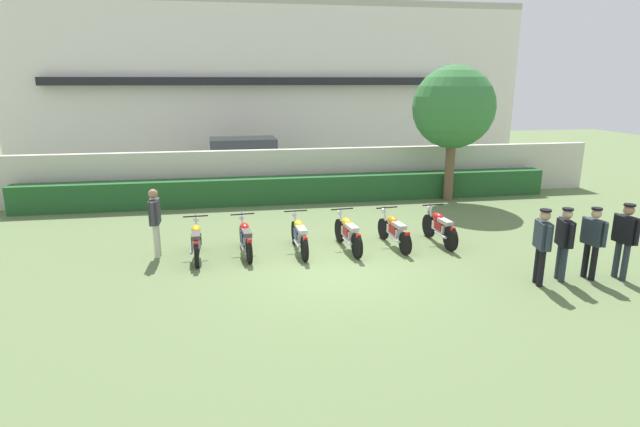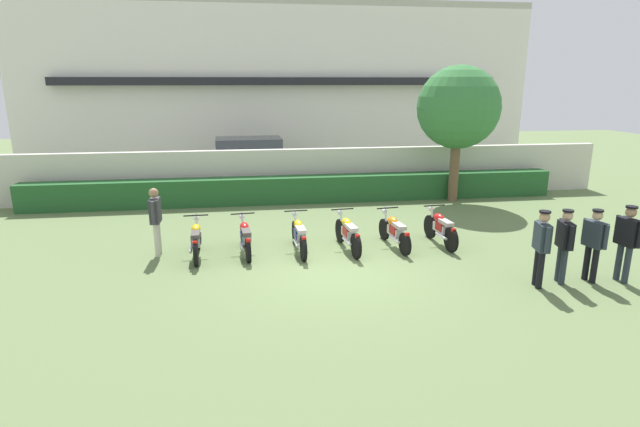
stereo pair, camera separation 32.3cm
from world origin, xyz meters
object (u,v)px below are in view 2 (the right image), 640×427
Objects in this scene: motorcycle_in_row_0 at (196,240)px; motorcycle_in_row_1 at (245,237)px; motorcycle_in_row_4 at (394,231)px; officer_0 at (542,243)px; officer_2 at (594,240)px; officer_3 at (627,237)px; tree_near_inspector at (458,108)px; motorcycle_in_row_5 at (441,228)px; parked_car at (253,160)px; inspector_person at (156,216)px; officer_1 at (564,240)px; motorcycle_in_row_3 at (348,233)px; motorcycle_in_row_2 at (299,235)px.

motorcycle_in_row_0 is 1.18m from motorcycle_in_row_1.
motorcycle_in_row_4 is 3.74m from officer_0.
officer_3 is (0.66, -0.12, 0.06)m from officer_2.
motorcycle_in_row_0 reaches higher than motorcycle_in_row_4.
tree_near_inspector is 2.97× the size of officer_2.
motorcycle_in_row_5 is (5.08, -0.01, 0.02)m from motorcycle_in_row_1.
motorcycle_in_row_5 is at bearing -51.73° from officer_3.
parked_car is 2.69× the size of inspector_person.
officer_1 is at bearing -112.13° from motorcycle_in_row_0.
motorcycle_in_row_5 is 7.24m from inspector_person.
tree_near_inspector reaches higher than motorcycle_in_row_5.
motorcycle_in_row_4 is 1.20× the size of officer_2.
officer_0 is at bearing -21.40° from inspector_person.
officer_3 is (7.99, -2.99, 0.55)m from motorcycle_in_row_1.
parked_car is 0.96× the size of tree_near_inspector.
inspector_person is at bearing 68.76° from motorcycle_in_row_0.
motorcycle_in_row_3 reaches higher than motorcycle_in_row_0.
motorcycle_in_row_2 is 1.06× the size of motorcycle_in_row_5.
officer_3 is (7.62, -12.22, 0.05)m from parked_car.
motorcycle_in_row_1 is 1.08× the size of officer_3.
officer_0 is (7.23, -2.89, 0.51)m from motorcycle_in_row_0.
motorcycle_in_row_2 is at bearing -19.57° from officer_0.
officer_3 is (9.17, -2.89, 0.54)m from motorcycle_in_row_0.
parked_car reaches higher than officer_2.
officer_0 is at bearing -166.62° from motorcycle_in_row_5.
tree_near_inspector is at bearing 25.29° from inspector_person.
tree_near_inspector is 7.97m from officer_2.
motorcycle_in_row_4 is 1.13× the size of inspector_person.
motorcycle_in_row_5 is at bearing -48.11° from officer_1.
inspector_person is at bearing -28.54° from officer_2.
motorcycle_in_row_3 is at bearing -78.69° from parked_car.
motorcycle_in_row_2 is 7.30m from officer_3.
motorcycle_in_row_4 is (3.82, -0.03, 0.00)m from motorcycle_in_row_1.
motorcycle_in_row_5 is 1.12× the size of officer_0.
officer_2 reaches higher than motorcycle_in_row_0.
inspector_person is at bearing -154.71° from tree_near_inspector.
parked_car reaches higher than motorcycle_in_row_3.
motorcycle_in_row_1 is 0.92× the size of motorcycle_in_row_3.
motorcycle_in_row_3 is at bearing 86.74° from motorcycle_in_row_5.
motorcycle_in_row_3 is (-4.84, -4.82, -2.83)m from tree_near_inspector.
officer_2 is 0.68m from officer_3.
officer_0 is 0.62m from officer_1.
officer_3 reaches higher than motorcycle_in_row_2.
motorcycle_in_row_0 is 8.96m from officer_2.
motorcycle_in_row_4 is at bearing -92.00° from motorcycle_in_row_0.
motorcycle_in_row_4 is at bearing -96.28° from motorcycle_in_row_1.
parked_car is 9.89m from motorcycle_in_row_4.
inspector_person is 1.01× the size of officer_3.
tree_near_inspector is 7.98m from officer_1.
officer_0 is (3.47, -2.90, 0.51)m from motorcycle_in_row_3.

